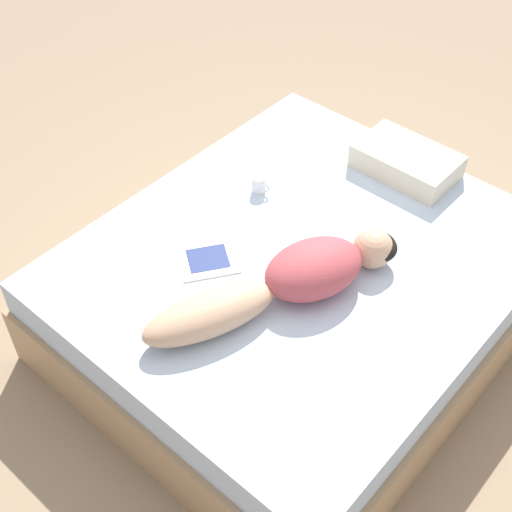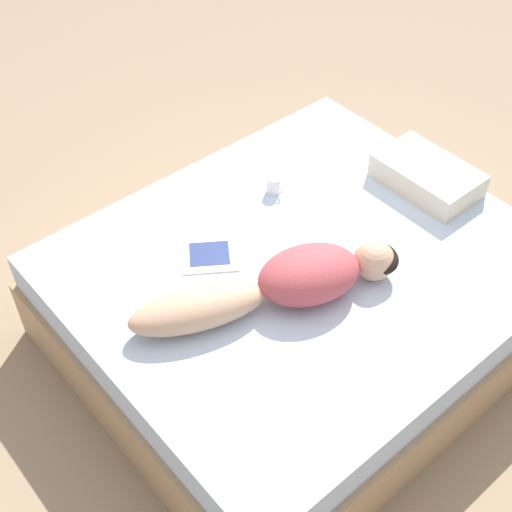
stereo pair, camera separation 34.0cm
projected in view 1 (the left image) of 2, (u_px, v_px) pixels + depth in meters
name	position (u px, v px, depth m)	size (l,w,h in m)	color
ground_plane	(296.00, 329.00, 3.89)	(12.00, 12.00, 0.00)	#9E8466
bed	(298.00, 294.00, 3.69)	(1.95, 2.24, 0.58)	tan
person	(290.00, 280.00, 3.22)	(0.66, 1.27, 0.23)	tan
open_magazine	(203.00, 242.00, 3.54)	(0.57, 0.52, 0.01)	white
coffee_mug	(259.00, 184.00, 3.79)	(0.11, 0.08, 0.10)	white
cell_phone	(161.00, 326.00, 3.16)	(0.12, 0.15, 0.01)	#333842
pillow	(406.00, 161.00, 3.89)	(0.54, 0.34, 0.14)	beige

